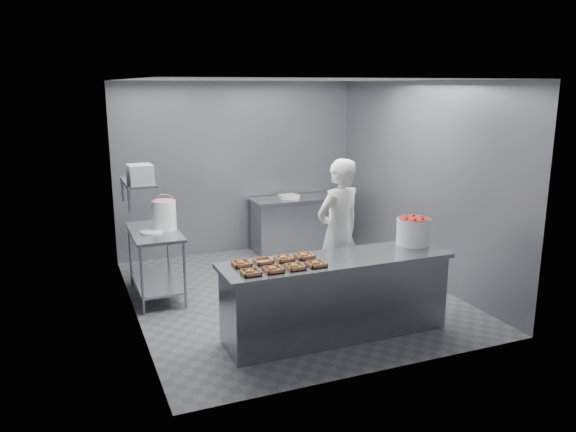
# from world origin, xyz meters

# --- Properties ---
(floor) EXTENTS (4.50, 4.50, 0.00)m
(floor) POSITION_xyz_m (0.00, 0.00, 0.00)
(floor) COLOR #4C4C51
(floor) RESTS_ON ground
(ceiling) EXTENTS (4.50, 4.50, 0.00)m
(ceiling) POSITION_xyz_m (0.00, 0.00, 2.80)
(ceiling) COLOR white
(ceiling) RESTS_ON wall_back
(wall_back) EXTENTS (4.00, 0.04, 2.80)m
(wall_back) POSITION_xyz_m (0.00, 2.25, 1.40)
(wall_back) COLOR slate
(wall_back) RESTS_ON ground
(wall_left) EXTENTS (0.04, 4.50, 2.80)m
(wall_left) POSITION_xyz_m (-2.00, 0.00, 1.40)
(wall_left) COLOR slate
(wall_left) RESTS_ON ground
(wall_right) EXTENTS (0.04, 4.50, 2.80)m
(wall_right) POSITION_xyz_m (2.00, 0.00, 1.40)
(wall_right) COLOR slate
(wall_right) RESTS_ON ground
(service_counter) EXTENTS (2.60, 0.70, 0.90)m
(service_counter) POSITION_xyz_m (0.00, -1.35, 0.45)
(service_counter) COLOR slate
(service_counter) RESTS_ON ground
(prep_table) EXTENTS (0.60, 1.20, 0.90)m
(prep_table) POSITION_xyz_m (-1.65, 0.60, 0.59)
(prep_table) COLOR slate
(prep_table) RESTS_ON ground
(back_counter) EXTENTS (1.50, 0.60, 0.90)m
(back_counter) POSITION_xyz_m (0.90, 1.90, 0.45)
(back_counter) COLOR slate
(back_counter) RESTS_ON ground
(wall_shelf) EXTENTS (0.35, 0.90, 0.03)m
(wall_shelf) POSITION_xyz_m (-1.82, 0.60, 1.55)
(wall_shelf) COLOR slate
(wall_shelf) RESTS_ON wall_left
(tray_0) EXTENTS (0.19, 0.18, 0.06)m
(tray_0) POSITION_xyz_m (-1.04, -1.50, 0.92)
(tray_0) COLOR tan
(tray_0) RESTS_ON service_counter
(tray_1) EXTENTS (0.19, 0.18, 0.06)m
(tray_1) POSITION_xyz_m (-0.80, -1.50, 0.92)
(tray_1) COLOR tan
(tray_1) RESTS_ON service_counter
(tray_2) EXTENTS (0.19, 0.18, 0.06)m
(tray_2) POSITION_xyz_m (-0.56, -1.50, 0.92)
(tray_2) COLOR tan
(tray_2) RESTS_ON service_counter
(tray_3) EXTENTS (0.19, 0.18, 0.06)m
(tray_3) POSITION_xyz_m (-0.32, -1.50, 0.92)
(tray_3) COLOR tan
(tray_3) RESTS_ON service_counter
(tray_4) EXTENTS (0.19, 0.18, 0.06)m
(tray_4) POSITION_xyz_m (-1.04, -1.20, 0.92)
(tray_4) COLOR tan
(tray_4) RESTS_ON service_counter
(tray_5) EXTENTS (0.19, 0.18, 0.04)m
(tray_5) POSITION_xyz_m (-0.80, -1.20, 0.92)
(tray_5) COLOR tan
(tray_5) RESTS_ON service_counter
(tray_6) EXTENTS (0.19, 0.18, 0.06)m
(tray_6) POSITION_xyz_m (-0.56, -1.20, 0.92)
(tray_6) COLOR tan
(tray_6) RESTS_ON service_counter
(tray_7) EXTENTS (0.19, 0.18, 0.06)m
(tray_7) POSITION_xyz_m (-0.32, -1.20, 0.92)
(tray_7) COLOR tan
(tray_7) RESTS_ON service_counter
(worker) EXTENTS (0.78, 0.63, 1.86)m
(worker) POSITION_xyz_m (0.47, -0.48, 0.93)
(worker) COLOR white
(worker) RESTS_ON ground
(strawberry_tub) EXTENTS (0.39, 0.39, 0.32)m
(strawberry_tub) POSITION_xyz_m (1.08, -1.20, 1.07)
(strawberry_tub) COLOR white
(strawberry_tub) RESTS_ON service_counter
(glaze_bucket) EXTENTS (0.32, 0.30, 0.47)m
(glaze_bucket) POSITION_xyz_m (-1.51, 0.61, 1.10)
(glaze_bucket) COLOR white
(glaze_bucket) RESTS_ON prep_table
(bucket_lid) EXTENTS (0.36, 0.36, 0.02)m
(bucket_lid) POSITION_xyz_m (-1.70, 0.52, 0.91)
(bucket_lid) COLOR white
(bucket_lid) RESTS_ON prep_table
(rag) EXTENTS (0.14, 0.12, 0.02)m
(rag) POSITION_xyz_m (-1.51, 1.00, 0.91)
(rag) COLOR #CCB28C
(rag) RESTS_ON prep_table
(appliance) EXTENTS (0.29, 0.33, 0.24)m
(appliance) POSITION_xyz_m (-1.82, 0.33, 1.68)
(appliance) COLOR gray
(appliance) RESTS_ON wall_shelf
(paper_stack) EXTENTS (0.31, 0.23, 0.06)m
(paper_stack) POSITION_xyz_m (0.76, 1.90, 0.93)
(paper_stack) COLOR silver
(paper_stack) RESTS_ON back_counter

